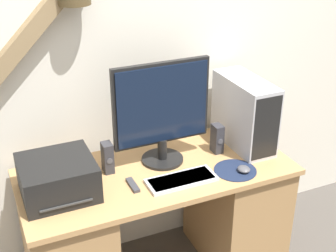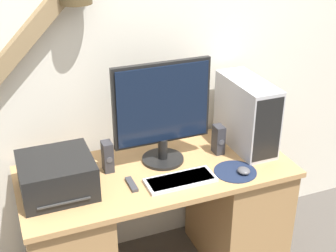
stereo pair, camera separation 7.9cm
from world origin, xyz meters
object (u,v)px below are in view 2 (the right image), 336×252
remote_control (132,184)px  computer_tower (247,114)px  mouse (244,171)px  speaker_left (108,157)px  speaker_right (218,139)px  keyboard (180,180)px  monitor (162,110)px  printer (57,176)px

remote_control → computer_tower: bearing=12.4°
mouse → speaker_left: (-0.65, 0.29, 0.06)m
speaker_right → remote_control: size_ratio=1.30×
speaker_right → mouse: bearing=-84.9°
keyboard → speaker_left: (-0.31, 0.24, 0.07)m
mouse → speaker_left: size_ratio=0.44×
computer_tower → keyboard: bearing=-156.1°
speaker_left → remote_control: 0.21m
speaker_right → computer_tower: bearing=6.6°
monitor → speaker_right: 0.39m
speaker_right → keyboard: bearing=-147.7°
monitor → speaker_right: bearing=-6.6°
printer → monitor: bearing=8.6°
computer_tower → speaker_right: bearing=-173.4°
keyboard → speaker_right: speaker_right is taller
printer → remote_control: printer is taller
keyboard → computer_tower: size_ratio=0.81×
mouse → computer_tower: (0.16, 0.27, 0.18)m
monitor → speaker_right: monitor is taller
monitor → mouse: (0.34, -0.29, -0.29)m
speaker_left → keyboard: bearing=-38.1°
monitor → keyboard: (0.01, -0.24, -0.29)m
keyboard → mouse: 0.34m
keyboard → mouse: mouse is taller
mouse → remote_control: size_ratio=0.57×
keyboard → speaker_left: speaker_left is taller
monitor → speaker_right: size_ratio=3.37×
printer → speaker_left: printer is taller
remote_control → keyboard: bearing=-13.5°
keyboard → speaker_left: size_ratio=2.16×
speaker_right → remote_control: bearing=-165.8°
speaker_left → remote_control: speaker_left is taller
monitor → printer: bearing=-171.4°
monitor → speaker_left: bearing=178.5°
printer → speaker_right: (0.90, 0.05, -0.01)m
monitor → mouse: size_ratio=7.67×
computer_tower → printer: size_ratio=1.27×
printer → remote_control: bearing=-14.3°
monitor → remote_control: size_ratio=4.39×
mouse → keyboard: bearing=171.4°
computer_tower → remote_control: size_ratio=3.47×
keyboard → computer_tower: computer_tower is taller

